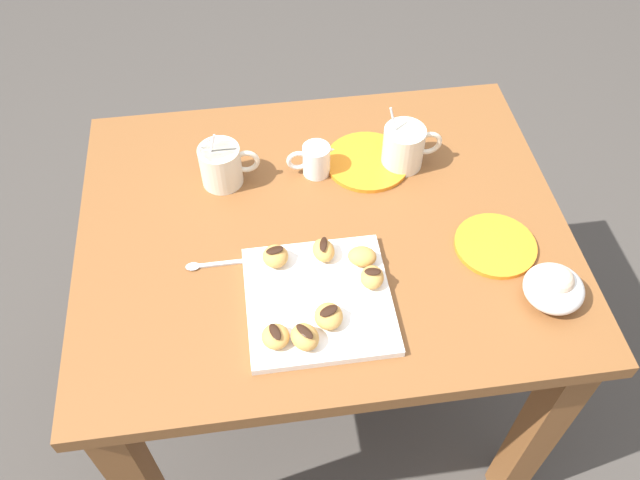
% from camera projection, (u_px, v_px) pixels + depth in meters
% --- Properties ---
extents(ground_plane, '(8.00, 8.00, 0.00)m').
position_uv_depth(ground_plane, '(322.00, 391.00, 1.93)').
color(ground_plane, '#423D38').
extents(dining_table, '(1.00, 0.80, 0.76)m').
position_uv_depth(dining_table, '(323.00, 266.00, 1.45)').
color(dining_table, brown).
rests_on(dining_table, ground_plane).
extents(pastry_plate_square, '(0.27, 0.27, 0.02)m').
position_uv_depth(pastry_plate_square, '(319.00, 300.00, 1.21)').
color(pastry_plate_square, white).
rests_on(pastry_plate_square, dining_table).
extents(coffee_mug_cream_left, '(0.13, 0.09, 0.14)m').
position_uv_depth(coffee_mug_cream_left, '(222.00, 164.00, 1.38)').
color(coffee_mug_cream_left, silver).
rests_on(coffee_mug_cream_left, dining_table).
extents(coffee_mug_cream_right, '(0.13, 0.09, 0.15)m').
position_uv_depth(coffee_mug_cream_right, '(405.00, 146.00, 1.41)').
color(coffee_mug_cream_right, silver).
rests_on(coffee_mug_cream_right, dining_table).
extents(cream_pitcher_white, '(0.10, 0.06, 0.07)m').
position_uv_depth(cream_pitcher_white, '(315.00, 159.00, 1.40)').
color(cream_pitcher_white, white).
rests_on(cream_pitcher_white, dining_table).
extents(ice_cream_bowl, '(0.11, 0.11, 0.08)m').
position_uv_depth(ice_cream_bowl, '(554.00, 287.00, 1.20)').
color(ice_cream_bowl, white).
rests_on(ice_cream_bowl, dining_table).
extents(saucer_orange_left, '(0.16, 0.16, 0.01)m').
position_uv_depth(saucer_orange_left, '(495.00, 245.00, 1.30)').
color(saucer_orange_left, orange).
rests_on(saucer_orange_left, dining_table).
extents(saucer_orange_right, '(0.19, 0.19, 0.01)m').
position_uv_depth(saucer_orange_right, '(367.00, 161.00, 1.45)').
color(saucer_orange_right, orange).
rests_on(saucer_orange_right, dining_table).
extents(loose_spoon_near_saucer, '(0.16, 0.02, 0.01)m').
position_uv_depth(loose_spoon_near_saucer, '(218.00, 264.00, 1.27)').
color(loose_spoon_near_saucer, silver).
rests_on(loose_spoon_near_saucer, dining_table).
extents(beignet_0, '(0.05, 0.06, 0.03)m').
position_uv_depth(beignet_0, '(329.00, 316.00, 1.16)').
color(beignet_0, '#D19347').
rests_on(beignet_0, pastry_plate_square).
extents(chocolate_drizzle_0, '(0.04, 0.03, 0.00)m').
position_uv_depth(chocolate_drizzle_0, '(329.00, 311.00, 1.15)').
color(chocolate_drizzle_0, black).
rests_on(chocolate_drizzle_0, beignet_0).
extents(beignet_1, '(0.06, 0.07, 0.03)m').
position_uv_depth(beignet_1, '(276.00, 336.00, 1.14)').
color(beignet_1, '#D19347').
rests_on(beignet_1, pastry_plate_square).
extents(chocolate_drizzle_1, '(0.03, 0.04, 0.00)m').
position_uv_depth(chocolate_drizzle_1, '(275.00, 332.00, 1.12)').
color(chocolate_drizzle_1, black).
rests_on(chocolate_drizzle_1, beignet_1).
extents(beignet_2, '(0.06, 0.06, 0.03)m').
position_uv_depth(beignet_2, '(372.00, 277.00, 1.21)').
color(beignet_2, '#D19347').
rests_on(beignet_2, pastry_plate_square).
extents(chocolate_drizzle_2, '(0.03, 0.02, 0.00)m').
position_uv_depth(chocolate_drizzle_2, '(373.00, 272.00, 1.20)').
color(chocolate_drizzle_2, black).
rests_on(chocolate_drizzle_2, beignet_2).
extents(beignet_3, '(0.06, 0.06, 0.03)m').
position_uv_depth(beignet_3, '(275.00, 256.00, 1.24)').
color(beignet_3, '#D19347').
rests_on(beignet_3, pastry_plate_square).
extents(chocolate_drizzle_3, '(0.04, 0.02, 0.00)m').
position_uv_depth(chocolate_drizzle_3, '(275.00, 250.00, 1.23)').
color(chocolate_drizzle_3, black).
rests_on(chocolate_drizzle_3, beignet_3).
extents(beignet_4, '(0.07, 0.07, 0.03)m').
position_uv_depth(beignet_4, '(305.00, 337.00, 1.13)').
color(beignet_4, '#D19347').
rests_on(beignet_4, pastry_plate_square).
extents(chocolate_drizzle_4, '(0.04, 0.04, 0.00)m').
position_uv_depth(chocolate_drizzle_4, '(305.00, 331.00, 1.12)').
color(chocolate_drizzle_4, black).
rests_on(chocolate_drizzle_4, beignet_4).
extents(beignet_5, '(0.07, 0.06, 0.03)m').
position_uv_depth(beignet_5, '(362.00, 256.00, 1.25)').
color(beignet_5, '#D19347').
rests_on(beignet_5, pastry_plate_square).
extents(beignet_6, '(0.05, 0.06, 0.03)m').
position_uv_depth(beignet_6, '(323.00, 250.00, 1.25)').
color(beignet_6, '#D19347').
rests_on(beignet_6, pastry_plate_square).
extents(chocolate_drizzle_6, '(0.02, 0.04, 0.00)m').
position_uv_depth(chocolate_drizzle_6, '(323.00, 244.00, 1.24)').
color(chocolate_drizzle_6, black).
rests_on(chocolate_drizzle_6, beignet_6).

